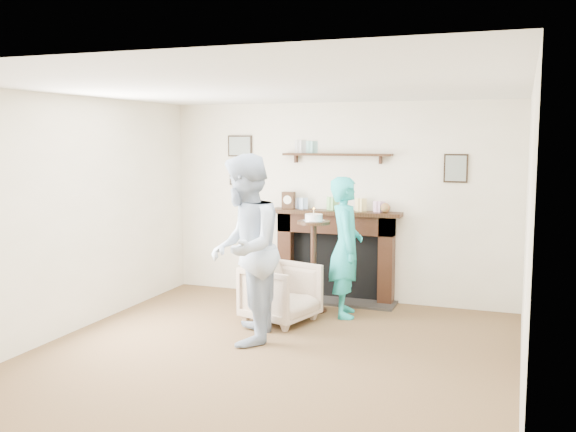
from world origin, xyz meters
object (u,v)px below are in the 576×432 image
at_px(woman, 345,315).
at_px(pedestal_table, 314,248).
at_px(armchair, 281,321).
at_px(man, 245,341).

distance_m(woman, pedestal_table, 0.87).
bearing_deg(armchair, woman, -35.64).
xyz_separation_m(armchair, woman, (0.62, 0.49, 0.00)).
height_order(armchair, pedestal_table, pedestal_table).
bearing_deg(man, pedestal_table, 151.61).
bearing_deg(armchair, man, -170.95).
distance_m(armchair, man, 0.79).
relative_size(armchair, pedestal_table, 0.58).
bearing_deg(pedestal_table, armchair, -110.18).
relative_size(man, pedestal_table, 1.53).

